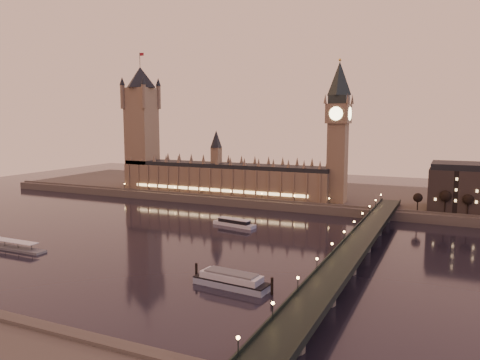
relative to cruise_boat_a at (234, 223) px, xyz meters
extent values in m
plane|color=black|center=(-7.71, -42.23, -2.07)|extent=(700.00, 700.00, 0.00)
cube|color=#423D35|center=(22.29, 122.77, 0.93)|extent=(560.00, 130.00, 6.00)
cube|color=brown|center=(-47.71, 78.77, 14.93)|extent=(180.00, 26.00, 22.00)
cube|color=black|center=(-47.71, 78.77, 27.53)|extent=(180.00, 22.00, 3.20)
cube|color=#FFCC7F|center=(-47.71, 65.27, 8.93)|extent=(153.00, 0.25, 2.20)
cube|color=brown|center=(-127.71, 78.77, 47.93)|extent=(22.00, 22.00, 88.00)
cone|color=black|center=(-127.71, 78.77, 100.93)|extent=(31.68, 31.68, 18.00)
cylinder|color=black|center=(-127.71, 78.77, 115.93)|extent=(0.44, 0.44, 12.00)
cube|color=maroon|center=(-125.51, 78.77, 120.43)|extent=(4.00, 0.15, 2.50)
cube|color=brown|center=(46.29, 78.77, 32.93)|extent=(13.00, 13.00, 58.00)
cube|color=brown|center=(46.29, 78.77, 68.93)|extent=(16.00, 16.00, 14.00)
cylinder|color=#FFEAA5|center=(46.29, 70.59, 68.93)|extent=(9.60, 0.35, 9.60)
cylinder|color=#FFEAA5|center=(38.11, 78.77, 68.93)|extent=(0.35, 9.60, 9.60)
cube|color=black|center=(46.29, 78.77, 78.93)|extent=(13.00, 13.00, 6.00)
cone|color=black|center=(46.29, 78.77, 93.93)|extent=(17.68, 17.68, 24.00)
sphere|color=gold|center=(46.29, 78.77, 106.93)|extent=(2.00, 2.00, 2.00)
cube|color=black|center=(84.29, -42.23, 5.93)|extent=(13.00, 260.00, 2.00)
cube|color=black|center=(77.99, -42.23, 7.43)|extent=(0.60, 260.00, 1.00)
cube|color=black|center=(90.59, -42.23, 7.43)|extent=(0.60, 260.00, 1.00)
cylinder|color=black|center=(104.70, 66.77, 8.82)|extent=(0.70, 0.70, 9.79)
sphere|color=black|center=(104.70, 66.77, 13.94)|extent=(6.53, 6.53, 6.53)
cylinder|color=black|center=(118.85, 66.77, 8.82)|extent=(0.70, 0.70, 9.79)
sphere|color=black|center=(118.85, 66.77, 13.94)|extent=(6.53, 6.53, 6.53)
cylinder|color=black|center=(133.01, 66.77, 8.82)|extent=(0.70, 0.70, 9.79)
sphere|color=black|center=(133.01, 66.77, 13.94)|extent=(6.53, 6.53, 6.53)
cube|color=silver|center=(0.00, 0.00, -0.99)|extent=(30.08, 11.69, 2.16)
cube|color=black|center=(0.00, 0.00, 1.16)|extent=(22.35, 9.15, 2.16)
cube|color=silver|center=(0.00, 0.00, 2.44)|extent=(22.98, 9.51, 0.39)
cube|color=#8A9AB0|center=(45.36, -98.02, -0.79)|extent=(32.40, 11.93, 2.57)
cube|color=black|center=(45.36, -98.02, 0.75)|extent=(32.40, 11.93, 0.50)
cube|color=silver|center=(45.36, -98.02, 2.28)|extent=(26.39, 10.37, 2.57)
cube|color=#595B5E|center=(45.36, -98.02, 3.92)|extent=(22.35, 9.01, 0.69)
cylinder|color=black|center=(27.62, -95.29, 1.29)|extent=(1.09, 1.09, 6.73)
cylinder|color=black|center=(63.10, -98.74, 1.29)|extent=(1.09, 1.09, 6.73)
cube|color=#595B5E|center=(-81.74, -95.95, -1.48)|extent=(41.19, 6.87, 1.18)
cube|color=silver|center=(-82.72, -95.95, 2.39)|extent=(33.34, 5.88, 0.29)
camera|label=1|loc=(124.25, -260.86, 65.07)|focal=35.00mm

